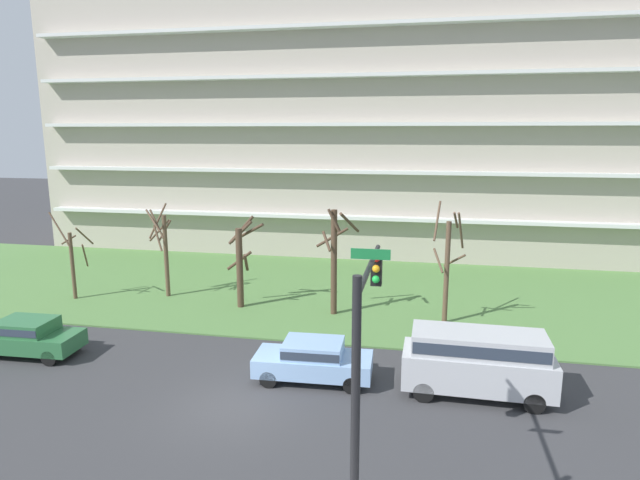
{
  "coord_description": "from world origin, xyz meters",
  "views": [
    {
      "loc": [
        6.12,
        -15.91,
        9.24
      ],
      "look_at": [
        1.84,
        6.0,
        4.73
      ],
      "focal_mm": 30.02,
      "sensor_mm": 36.0,
      "label": 1
    }
  ],
  "objects_px": {
    "tree_left": "(164,248)",
    "tree_far_right": "(447,265)",
    "sedan_blue_near_left": "(313,359)",
    "tree_far_left": "(73,259)",
    "van_silver_center_left": "(478,358)",
    "tree_right": "(335,256)",
    "traffic_signal_mast": "(364,357)",
    "tree_center": "(241,261)",
    "sedan_green_center_right": "(27,336)"
  },
  "relations": [
    {
      "from": "sedan_green_center_right",
      "to": "traffic_signal_mast",
      "type": "bearing_deg",
      "value": 150.89
    },
    {
      "from": "tree_far_right",
      "to": "traffic_signal_mast",
      "type": "distance_m",
      "value": 15.14
    },
    {
      "from": "tree_far_left",
      "to": "sedan_green_center_right",
      "type": "distance_m",
      "value": 7.84
    },
    {
      "from": "tree_center",
      "to": "sedan_green_center_right",
      "type": "bearing_deg",
      "value": -130.99
    },
    {
      "from": "traffic_signal_mast",
      "to": "tree_right",
      "type": "bearing_deg",
      "value": 101.85
    },
    {
      "from": "tree_right",
      "to": "van_silver_center_left",
      "type": "height_order",
      "value": "tree_right"
    },
    {
      "from": "tree_right",
      "to": "van_silver_center_left",
      "type": "xyz_separation_m",
      "value": [
        6.39,
        -7.46,
        -1.71
      ]
    },
    {
      "from": "tree_left",
      "to": "tree_right",
      "type": "xyz_separation_m",
      "value": [
        9.91,
        -1.17,
        0.22
      ]
    },
    {
      "from": "tree_far_right",
      "to": "sedan_blue_near_left",
      "type": "bearing_deg",
      "value": -125.22
    },
    {
      "from": "tree_far_left",
      "to": "tree_center",
      "type": "distance_m",
      "value": 9.55
    },
    {
      "from": "tree_left",
      "to": "tree_far_right",
      "type": "height_order",
      "value": "tree_far_right"
    },
    {
      "from": "tree_right",
      "to": "sedan_green_center_right",
      "type": "bearing_deg",
      "value": -147.75
    },
    {
      "from": "tree_right",
      "to": "traffic_signal_mast",
      "type": "height_order",
      "value": "traffic_signal_mast"
    },
    {
      "from": "tree_far_left",
      "to": "tree_far_right",
      "type": "xyz_separation_m",
      "value": [
        20.14,
        0.01,
        0.65
      ]
    },
    {
      "from": "van_silver_center_left",
      "to": "traffic_signal_mast",
      "type": "bearing_deg",
      "value": 68.38
    },
    {
      "from": "tree_left",
      "to": "tree_center",
      "type": "height_order",
      "value": "tree_left"
    },
    {
      "from": "tree_center",
      "to": "tree_far_right",
      "type": "relative_size",
      "value": 0.82
    },
    {
      "from": "tree_right",
      "to": "sedan_blue_near_left",
      "type": "distance_m",
      "value": 7.8
    },
    {
      "from": "tree_left",
      "to": "sedan_blue_near_left",
      "type": "xyz_separation_m",
      "value": [
        10.36,
        -8.63,
        -2.02
      ]
    },
    {
      "from": "tree_right",
      "to": "sedan_green_center_right",
      "type": "xyz_separation_m",
      "value": [
        -11.82,
        -7.46,
        -2.24
      ]
    },
    {
      "from": "van_silver_center_left",
      "to": "tree_right",
      "type": "bearing_deg",
      "value": -48.35
    },
    {
      "from": "tree_center",
      "to": "sedan_green_center_right",
      "type": "relative_size",
      "value": 1.1
    },
    {
      "from": "tree_right",
      "to": "tree_far_right",
      "type": "bearing_deg",
      "value": -2.72
    },
    {
      "from": "sedan_green_center_right",
      "to": "traffic_signal_mast",
      "type": "relative_size",
      "value": 0.67
    },
    {
      "from": "tree_far_left",
      "to": "tree_left",
      "type": "relative_size",
      "value": 0.95
    },
    {
      "from": "van_silver_center_left",
      "to": "sedan_green_center_right",
      "type": "xyz_separation_m",
      "value": [
        -18.21,
        0.0,
        -0.52
      ]
    },
    {
      "from": "tree_center",
      "to": "tree_far_right",
      "type": "bearing_deg",
      "value": -3.05
    },
    {
      "from": "tree_far_left",
      "to": "tree_far_right",
      "type": "distance_m",
      "value": 20.15
    },
    {
      "from": "sedan_blue_near_left",
      "to": "van_silver_center_left",
      "type": "bearing_deg",
      "value": 177.7
    },
    {
      "from": "sedan_blue_near_left",
      "to": "traffic_signal_mast",
      "type": "relative_size",
      "value": 0.67
    },
    {
      "from": "tree_center",
      "to": "van_silver_center_left",
      "type": "height_order",
      "value": "tree_center"
    },
    {
      "from": "tree_far_left",
      "to": "van_silver_center_left",
      "type": "relative_size",
      "value": 0.96
    },
    {
      "from": "tree_far_left",
      "to": "tree_far_right",
      "type": "bearing_deg",
      "value": 0.03
    },
    {
      "from": "tree_center",
      "to": "van_silver_center_left",
      "type": "bearing_deg",
      "value": -34.1
    },
    {
      "from": "tree_left",
      "to": "van_silver_center_left",
      "type": "relative_size",
      "value": 1.01
    },
    {
      "from": "tree_center",
      "to": "tree_far_right",
      "type": "xyz_separation_m",
      "value": [
        10.61,
        -0.57,
        0.43
      ]
    },
    {
      "from": "tree_right",
      "to": "traffic_signal_mast",
      "type": "distance_m",
      "value": 15.53
    },
    {
      "from": "tree_far_right",
      "to": "van_silver_center_left",
      "type": "bearing_deg",
      "value": -83.22
    },
    {
      "from": "tree_far_left",
      "to": "sedan_green_center_right",
      "type": "xyz_separation_m",
      "value": [
        2.78,
        -7.19,
        -1.46
      ]
    },
    {
      "from": "tree_left",
      "to": "sedan_blue_near_left",
      "type": "relative_size",
      "value": 1.19
    },
    {
      "from": "tree_left",
      "to": "sedan_blue_near_left",
      "type": "distance_m",
      "value": 13.63
    },
    {
      "from": "sedan_green_center_right",
      "to": "van_silver_center_left",
      "type": "bearing_deg",
      "value": 178.0
    },
    {
      "from": "tree_far_right",
      "to": "tree_right",
      "type": "bearing_deg",
      "value": 177.28
    },
    {
      "from": "tree_center",
      "to": "van_silver_center_left",
      "type": "distance_m",
      "value": 13.89
    },
    {
      "from": "tree_right",
      "to": "traffic_signal_mast",
      "type": "relative_size",
      "value": 0.83
    },
    {
      "from": "tree_left",
      "to": "tree_far_right",
      "type": "relative_size",
      "value": 0.88
    },
    {
      "from": "tree_right",
      "to": "traffic_signal_mast",
      "type": "bearing_deg",
      "value": -78.15
    },
    {
      "from": "tree_right",
      "to": "tree_far_right",
      "type": "xyz_separation_m",
      "value": [
        5.53,
        -0.26,
        -0.12
      ]
    },
    {
      "from": "tree_center",
      "to": "traffic_signal_mast",
      "type": "relative_size",
      "value": 0.73
    },
    {
      "from": "tree_far_right",
      "to": "sedan_green_center_right",
      "type": "height_order",
      "value": "tree_far_right"
    }
  ]
}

